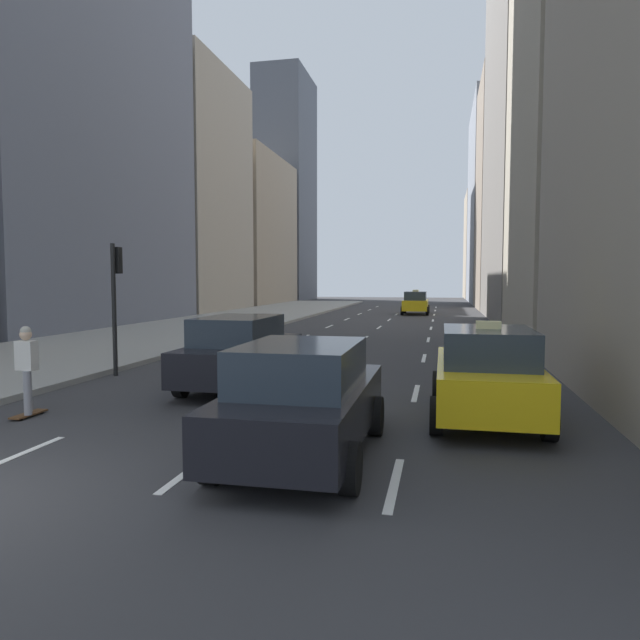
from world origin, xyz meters
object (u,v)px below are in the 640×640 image
Objects in this scene: taxi_lead at (416,303)px; sedan_black_near at (241,351)px; skateboarder at (27,367)px; traffic_light_pole at (115,288)px; sedan_silver_behind at (304,399)px; taxi_second at (487,373)px.

sedan_black_near is at bearing -95.23° from taxi_lead.
taxi_lead is 2.52× the size of skateboarder.
sedan_black_near is at bearing -13.65° from traffic_light_pole.
sedan_silver_behind is at bearing -60.97° from sedan_black_near.
skateboarder is at bearing -128.70° from sedan_black_near.
traffic_light_pole is (-9.55, 3.04, 1.53)m from taxi_second.
skateboarder is (-2.97, -3.70, 0.07)m from sedan_black_near.
skateboarder is 4.98m from traffic_light_pole.
sedan_silver_behind is 1.22× the size of traffic_light_pole.
taxi_second is at bearing 10.73° from skateboarder.
sedan_silver_behind is (-2.80, -2.96, -0.01)m from taxi_second.
taxi_second reaches higher than sedan_silver_behind.
taxi_lead is at bearing 80.45° from skateboarder.
traffic_light_pole reaches higher than sedan_black_near.
sedan_silver_behind is (2.80, -5.05, -0.02)m from sedan_black_near.
sedan_black_near is 4.75m from skateboarder.
taxi_lead reaches higher than sedan_black_near.
skateboarder is (-5.77, -34.29, 0.08)m from taxi_lead.
sedan_black_near is 4.34m from traffic_light_pole.
traffic_light_pole reaches higher than taxi_second.
traffic_light_pole is (-6.75, -29.62, 1.53)m from taxi_lead.
sedan_black_near is 5.77m from sedan_silver_behind.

